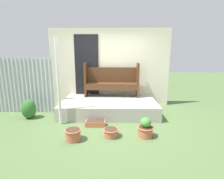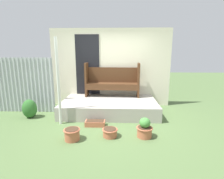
% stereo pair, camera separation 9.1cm
% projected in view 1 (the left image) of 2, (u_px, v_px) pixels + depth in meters
% --- Properties ---
extents(ground_plane, '(24.00, 24.00, 0.00)m').
position_uv_depth(ground_plane, '(111.00, 123.00, 4.60)').
color(ground_plane, '#516B3D').
extents(porch_slab, '(2.83, 1.62, 0.39)m').
position_uv_depth(porch_slab, '(109.00, 106.00, 5.35)').
color(porch_slab, '#A8A399').
rests_on(porch_slab, ground_plane).
extents(house_wall, '(4.03, 0.08, 2.60)m').
position_uv_depth(house_wall, '(109.00, 68.00, 5.94)').
color(house_wall, beige).
rests_on(house_wall, ground_plane).
extents(fence_corrugated, '(2.53, 0.05, 1.67)m').
position_uv_depth(fence_corrugated, '(11.00, 86.00, 5.28)').
color(fence_corrugated, '#ADB2B7').
rests_on(fence_corrugated, ground_plane).
extents(support_post, '(0.07, 0.07, 2.18)m').
position_uv_depth(support_post, '(58.00, 82.00, 4.30)').
color(support_post, silver).
rests_on(support_post, ground_plane).
extents(bench, '(1.76, 0.45, 1.10)m').
position_uv_depth(bench, '(112.00, 80.00, 5.73)').
color(bench, '#4C2D19').
rests_on(bench, porch_slab).
extents(flower_pot_left, '(0.35, 0.35, 0.25)m').
position_uv_depth(flower_pot_left, '(73.00, 134.00, 3.66)').
color(flower_pot_left, '#B26042').
rests_on(flower_pot_left, ground_plane).
extents(flower_pot_middle, '(0.35, 0.35, 0.18)m').
position_uv_depth(flower_pot_middle, '(111.00, 132.00, 3.83)').
color(flower_pot_middle, '#B26042').
rests_on(flower_pot_middle, ground_plane).
extents(flower_pot_right, '(0.36, 0.36, 0.44)m').
position_uv_depth(flower_pot_right, '(145.00, 128.00, 3.81)').
color(flower_pot_right, '#B26042').
rests_on(flower_pot_right, ground_plane).
extents(planter_box_rect, '(0.50, 0.23, 0.14)m').
position_uv_depth(planter_box_rect, '(95.00, 123.00, 4.40)').
color(planter_box_rect, '#B76647').
rests_on(planter_box_rect, ground_plane).
extents(shrub_by_fence, '(0.40, 0.36, 0.53)m').
position_uv_depth(shrub_by_fence, '(29.00, 109.00, 4.88)').
color(shrub_by_fence, '#2D6628').
rests_on(shrub_by_fence, ground_plane).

